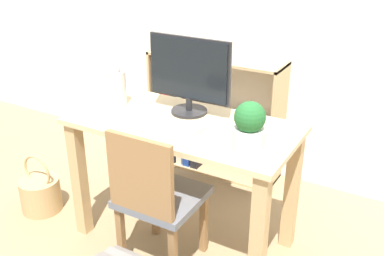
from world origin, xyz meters
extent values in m
plane|color=#997F5B|center=(0.00, 0.00, 0.00)|extent=(10.00, 10.00, 0.00)
cube|color=#D8BC8C|center=(0.00, 0.00, 0.73)|extent=(1.21, 0.60, 0.03)
cube|color=tan|center=(-0.55, -0.24, 0.36)|extent=(0.07, 0.07, 0.72)
cube|color=tan|center=(0.55, -0.24, 0.36)|extent=(0.07, 0.07, 0.72)
cube|color=tan|center=(-0.55, 0.24, 0.36)|extent=(0.07, 0.07, 0.72)
cube|color=tan|center=(0.55, 0.24, 0.36)|extent=(0.07, 0.07, 0.72)
cylinder|color=#232326|center=(-0.04, 0.13, 0.75)|extent=(0.20, 0.20, 0.02)
cylinder|color=#232326|center=(-0.04, 0.13, 0.80)|extent=(0.04, 0.04, 0.07)
cube|color=#232326|center=(-0.04, 0.14, 1.00)|extent=(0.48, 0.02, 0.34)
cube|color=black|center=(-0.04, 0.13, 1.00)|extent=(0.46, 0.03, 0.32)
cube|color=#B2B2B7|center=(-0.02, -0.08, 0.75)|extent=(0.34, 0.13, 0.02)
cylinder|color=silver|center=(-0.46, 0.03, 0.85)|extent=(0.11, 0.11, 0.20)
sphere|color=silver|center=(-0.46, 0.03, 0.97)|extent=(0.06, 0.06, 0.06)
cylinder|color=silver|center=(0.43, -0.14, 0.80)|extent=(0.15, 0.15, 0.12)
sphere|color=#23662D|center=(0.43, -0.14, 0.92)|extent=(0.14, 0.14, 0.14)
cube|color=slate|center=(0.00, -0.21, 0.40)|extent=(0.40, 0.40, 0.04)
cube|color=olive|center=(0.00, -0.40, 0.62)|extent=(0.36, 0.03, 0.40)
cube|color=olive|center=(-0.16, -0.37, 0.19)|extent=(0.04, 0.04, 0.38)
cube|color=olive|center=(-0.16, -0.05, 0.19)|extent=(0.04, 0.04, 0.38)
cube|color=olive|center=(0.16, -0.05, 0.19)|extent=(0.04, 0.04, 0.38)
cube|color=tan|center=(-0.70, 0.83, 0.44)|extent=(0.02, 0.28, 0.87)
cube|color=tan|center=(0.25, 0.83, 0.44)|extent=(0.02, 0.28, 0.87)
cube|color=tan|center=(-0.22, 0.83, 0.01)|extent=(0.97, 0.28, 0.02)
cube|color=tan|center=(-0.22, 0.83, 0.86)|extent=(0.97, 0.28, 0.02)
cube|color=tan|center=(-0.22, 0.83, 0.44)|extent=(0.94, 0.28, 0.02)
cube|color=beige|center=(-0.65, 0.83, 0.18)|extent=(0.07, 0.24, 0.32)
cube|color=orange|center=(-0.58, 0.83, 0.17)|extent=(0.04, 0.24, 0.30)
cube|color=black|center=(-0.53, 0.83, 0.16)|extent=(0.06, 0.24, 0.29)
cube|color=beige|center=(-0.46, 0.83, 0.14)|extent=(0.05, 0.24, 0.25)
cube|color=navy|center=(-0.40, 0.83, 0.13)|extent=(0.05, 0.24, 0.23)
cube|color=black|center=(-0.33, 0.83, 0.16)|extent=(0.06, 0.24, 0.28)
cube|color=black|center=(-0.65, 0.83, 0.61)|extent=(0.06, 0.24, 0.34)
cube|color=red|center=(-0.57, 0.83, 0.63)|extent=(0.06, 0.24, 0.36)
cube|color=black|center=(-0.51, 0.83, 0.59)|extent=(0.04, 0.24, 0.30)
cube|color=beige|center=(-0.46, 0.83, 0.62)|extent=(0.04, 0.24, 0.36)
cube|color=black|center=(-0.40, 0.83, 0.57)|extent=(0.05, 0.24, 0.26)
cylinder|color=tan|center=(-0.95, -0.21, 0.11)|extent=(0.25, 0.25, 0.22)
torus|color=tan|center=(-0.95, -0.21, 0.28)|extent=(0.22, 0.02, 0.22)
camera|label=1|loc=(1.11, -1.86, 1.70)|focal=42.00mm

